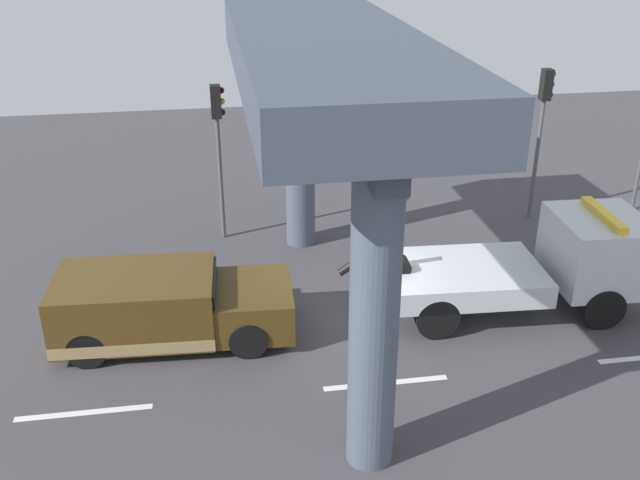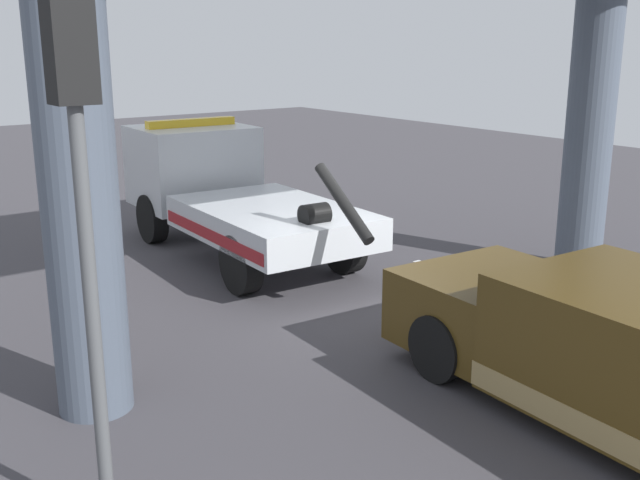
% 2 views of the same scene
% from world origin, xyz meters
% --- Properties ---
extents(ground_plane, '(60.00, 40.00, 0.10)m').
position_xyz_m(ground_plane, '(0.00, 0.00, -0.05)').
color(ground_plane, '#423F44').
extents(lane_stripe_mid, '(2.60, 0.16, 0.01)m').
position_xyz_m(lane_stripe_mid, '(0.00, -2.48, 0.00)').
color(lane_stripe_mid, silver).
rests_on(lane_stripe_mid, ground).
extents(lane_stripe_east, '(2.60, 0.16, 0.01)m').
position_xyz_m(lane_stripe_east, '(6.00, -2.48, 0.00)').
color(lane_stripe_east, silver).
rests_on(lane_stripe_east, ground).
extents(tow_truck_white, '(7.30, 2.69, 2.46)m').
position_xyz_m(tow_truck_white, '(4.29, -0.04, 1.20)').
color(tow_truck_white, silver).
rests_on(tow_truck_white, ground).
extents(towed_van_green, '(5.30, 2.44, 1.58)m').
position_xyz_m(towed_van_green, '(-4.52, 0.00, 0.78)').
color(towed_van_green, '#4C3814').
rests_on(towed_van_green, ground).
extents(traffic_light_near, '(0.39, 0.32, 4.50)m').
position_xyz_m(traffic_light_near, '(-2.98, 5.22, 3.27)').
color(traffic_light_near, '#515456').
rests_on(traffic_light_near, ground).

